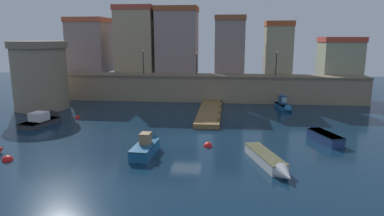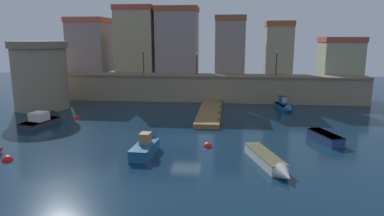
{
  "view_description": "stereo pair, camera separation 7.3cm",
  "coord_description": "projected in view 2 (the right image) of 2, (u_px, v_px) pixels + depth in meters",
  "views": [
    {
      "loc": [
        3.54,
        -28.17,
        8.73
      ],
      "look_at": [
        0.0,
        4.94,
        1.83
      ],
      "focal_mm": 32.57,
      "sensor_mm": 36.0,
      "label": 1
    },
    {
      "loc": [
        3.61,
        -28.16,
        8.73
      ],
      "look_at": [
        0.0,
        4.94,
        1.83
      ],
      "focal_mm": 32.57,
      "sensor_mm": 36.0,
      "label": 2
    }
  ],
  "objects": [
    {
      "name": "moored_boat_6",
      "position": [
        46.0,
        119.0,
        35.51
      ],
      "size": [
        2.86,
        5.41,
        1.97
      ],
      "rotation": [
        0.0,
        0.0,
        1.36
      ],
      "color": "#333338",
      "rests_on": "ground"
    },
    {
      "name": "moored_boat_1",
      "position": [
        269.0,
        162.0,
        23.55
      ],
      "size": [
        3.02,
        6.37,
        1.08
      ],
      "rotation": [
        0.0,
        0.0,
        -1.26
      ],
      "color": "silver",
      "rests_on": "ground"
    },
    {
      "name": "mooring_buoy_1",
      "position": [
        8.0,
        160.0,
        24.89
      ],
      "size": [
        0.74,
        0.74,
        0.74
      ],
      "primitive_type": "sphere",
      "color": "red",
      "rests_on": "ground"
    },
    {
      "name": "old_town_backdrop",
      "position": [
        184.0,
        44.0,
        50.52
      ],
      "size": [
        41.85,
        6.1,
        9.66
      ],
      "color": "gray",
      "rests_on": "ground"
    },
    {
      "name": "quay_wall",
      "position": [
        203.0,
        88.0,
        47.5
      ],
      "size": [
        42.99,
        3.4,
        3.61
      ],
      "color": "gray",
      "rests_on": "ground"
    },
    {
      "name": "mooring_buoy_2",
      "position": [
        78.0,
        118.0,
        37.76
      ],
      "size": [
        0.55,
        0.55,
        0.55
      ],
      "primitive_type": "sphere",
      "color": "red",
      "rests_on": "ground"
    },
    {
      "name": "fortress_tower",
      "position": [
        40.0,
        75.0,
        42.08
      ],
      "size": [
        6.82,
        6.82,
        8.13
      ],
      "color": "gray",
      "rests_on": "ground"
    },
    {
      "name": "moored_boat_3",
      "position": [
        284.0,
        106.0,
        42.17
      ],
      "size": [
        1.92,
        4.38,
        1.86
      ],
      "rotation": [
        0.0,
        0.0,
        -1.37
      ],
      "color": "#195689",
      "rests_on": "ground"
    },
    {
      "name": "quay_lamp_2",
      "position": [
        277.0,
        59.0,
        45.66
      ],
      "size": [
        0.32,
        0.32,
        3.26
      ],
      "color": "black",
      "rests_on": "quay_wall"
    },
    {
      "name": "moored_boat_0",
      "position": [
        321.0,
        135.0,
        29.74
      ],
      "size": [
        2.69,
        4.74,
        1.17
      ],
      "rotation": [
        0.0,
        0.0,
        1.91
      ],
      "color": "navy",
      "rests_on": "ground"
    },
    {
      "name": "mooring_buoy_0",
      "position": [
        208.0,
        146.0,
        28.05
      ],
      "size": [
        0.7,
        0.7,
        0.7
      ],
      "primitive_type": "sphere",
      "color": "red",
      "rests_on": "ground"
    },
    {
      "name": "quay_lamp_0",
      "position": [
        143.0,
        58.0,
        47.55
      ],
      "size": [
        0.32,
        0.32,
        3.33
      ],
      "color": "black",
      "rests_on": "quay_wall"
    },
    {
      "name": "ground_plane",
      "position": [
        186.0,
        141.0,
        29.56
      ],
      "size": [
        103.5,
        103.5,
        0.0
      ],
      "primitive_type": "plane",
      "color": "#0C2338"
    },
    {
      "name": "quay_lamp_1",
      "position": [
        197.0,
        59.0,
        46.81
      ],
      "size": [
        0.32,
        0.32,
        2.99
      ],
      "color": "black",
      "rests_on": "quay_wall"
    },
    {
      "name": "pier_dock",
      "position": [
        210.0,
        112.0,
        39.66
      ],
      "size": [
        2.52,
        13.34,
        0.7
      ],
      "color": "brown",
      "rests_on": "ground"
    },
    {
      "name": "moored_boat_4",
      "position": [
        147.0,
        146.0,
        26.48
      ],
      "size": [
        1.59,
        4.65,
        1.87
      ],
      "rotation": [
        0.0,
        0.0,
        1.52
      ],
      "color": "#195689",
      "rests_on": "ground"
    }
  ]
}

